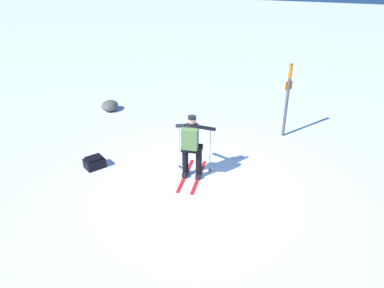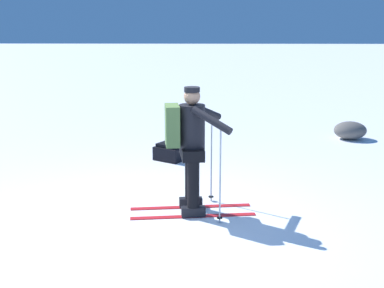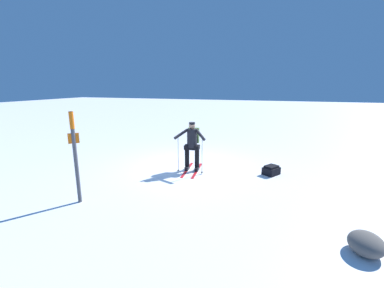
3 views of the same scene
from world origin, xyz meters
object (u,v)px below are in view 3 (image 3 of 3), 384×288
at_px(skier, 192,143).
at_px(dropped_backpack, 271,170).
at_px(trail_marker, 75,151).
at_px(rock_boulder, 366,244).

distance_m(skier, dropped_backpack, 2.67).
relative_size(skier, dropped_backpack, 2.64).
bearing_deg(trail_marker, dropped_backpack, 129.33).
bearing_deg(dropped_backpack, skier, -81.15).
bearing_deg(skier, dropped_backpack, 98.85).
xyz_separation_m(trail_marker, rock_boulder, (0.02, 5.99, -1.11)).
relative_size(skier, rock_boulder, 2.48).
bearing_deg(dropped_backpack, rock_boulder, 24.98).
relative_size(trail_marker, rock_boulder, 3.36).
xyz_separation_m(dropped_backpack, rock_boulder, (3.57, 1.66, 0.04)).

